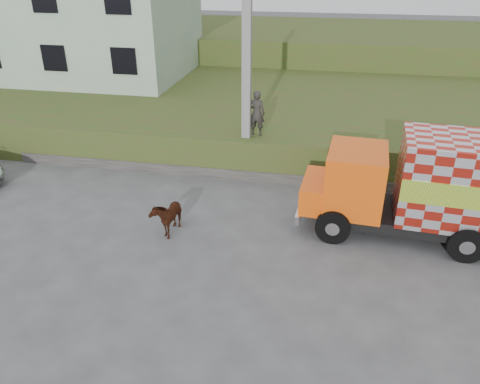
% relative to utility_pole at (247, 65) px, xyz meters
% --- Properties ---
extents(ground, '(120.00, 120.00, 0.00)m').
position_rel_utility_pole_xyz_m(ground, '(1.00, -4.60, -4.08)').
color(ground, '#474749').
rests_on(ground, ground).
extents(embankment, '(40.00, 12.00, 1.50)m').
position_rel_utility_pole_xyz_m(embankment, '(1.00, 5.40, -3.33)').
color(embankment, '#30551C').
rests_on(embankment, ground).
extents(embankment_far, '(40.00, 12.00, 3.00)m').
position_rel_utility_pole_xyz_m(embankment_far, '(1.00, 17.40, -2.58)').
color(embankment_far, '#30551C').
rests_on(embankment_far, ground).
extents(retaining_strip, '(16.00, 0.50, 0.40)m').
position_rel_utility_pole_xyz_m(retaining_strip, '(-1.00, -0.40, -3.88)').
color(retaining_strip, '#595651').
rests_on(retaining_strip, ground).
extents(building, '(10.00, 8.00, 6.00)m').
position_rel_utility_pole_xyz_m(building, '(-10.00, 8.40, 0.42)').
color(building, '#A7BFA3').
rests_on(building, embankment).
extents(utility_pole, '(1.20, 0.30, 8.00)m').
position_rel_utility_pole_xyz_m(utility_pole, '(0.00, 0.00, 0.00)').
color(utility_pole, gray).
rests_on(utility_pole, ground).
extents(cargo_truck, '(7.09, 2.84, 3.10)m').
position_rel_utility_pole_xyz_m(cargo_truck, '(6.17, -3.28, -2.48)').
color(cargo_truck, black).
rests_on(cargo_truck, ground).
extents(cow, '(0.70, 1.37, 1.12)m').
position_rel_utility_pole_xyz_m(cow, '(-1.54, -4.50, -3.51)').
color(cow, black).
rests_on(cow, ground).
extents(pedestrian, '(0.64, 0.46, 1.65)m').
position_rel_utility_pole_xyz_m(pedestrian, '(0.33, 0.27, -1.75)').
color(pedestrian, '#2B2926').
rests_on(pedestrian, embankment).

